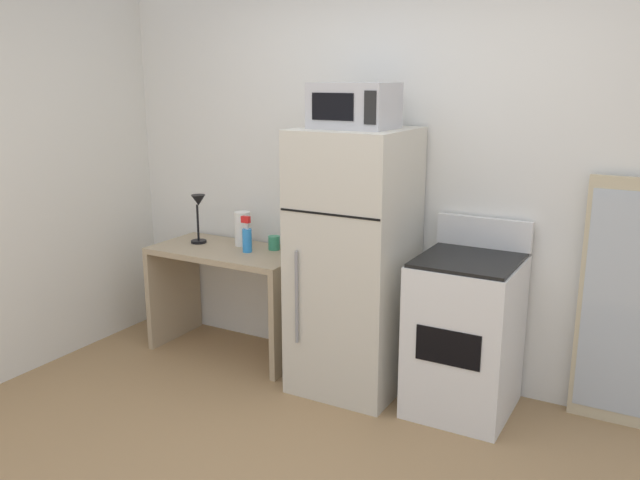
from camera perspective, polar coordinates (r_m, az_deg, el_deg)
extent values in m
cube|color=white|center=(4.23, 7.75, 5.51)|extent=(5.00, 0.10, 2.60)
cube|color=tan|center=(4.62, -7.82, -1.01)|extent=(1.08, 0.55, 0.04)
cube|color=tan|center=(5.04, -12.43, -4.36)|extent=(0.04, 0.55, 0.71)
cube|color=tan|center=(4.45, -2.26, -6.54)|extent=(0.04, 0.55, 0.71)
cylinder|color=black|center=(4.81, -10.38, -0.13)|extent=(0.11, 0.11, 0.02)
cylinder|color=black|center=(4.78, -10.45, 1.48)|extent=(0.02, 0.02, 0.26)
cone|color=black|center=(4.72, -10.41, 3.39)|extent=(0.10, 0.10, 0.08)
cylinder|color=#2D8CEA|center=(4.50, -6.28, -0.04)|extent=(0.06, 0.06, 0.16)
cylinder|color=white|center=(4.48, -6.32, 1.23)|extent=(0.02, 0.02, 0.04)
cube|color=red|center=(4.46, -6.41, 1.77)|extent=(0.06, 0.03, 0.04)
cylinder|color=white|center=(4.67, -6.68, 0.97)|extent=(0.11, 0.11, 0.24)
cylinder|color=#338C66|center=(4.55, -3.96, -0.25)|extent=(0.08, 0.08, 0.09)
cube|color=beige|center=(4.05, 2.93, -1.88)|extent=(0.64, 0.65, 1.61)
cube|color=black|center=(3.69, 0.74, 2.21)|extent=(0.63, 0.00, 0.01)
cylinder|color=gray|center=(3.91, -2.03, -4.95)|extent=(0.02, 0.02, 0.57)
cube|color=#B7B7BC|center=(3.89, 2.97, 11.46)|extent=(0.46, 0.34, 0.26)
cube|color=black|center=(3.75, 1.08, 11.39)|extent=(0.26, 0.01, 0.15)
cube|color=black|center=(3.65, 4.33, 11.27)|extent=(0.07, 0.01, 0.18)
cube|color=white|center=(3.95, 12.31, -8.12)|extent=(0.56, 0.60, 0.90)
cube|color=black|center=(3.80, 12.67, -1.68)|extent=(0.54, 0.58, 0.02)
cube|color=white|center=(4.04, 13.89, 0.63)|extent=(0.56, 0.04, 0.18)
cube|color=black|center=(3.67, 10.92, -9.08)|extent=(0.36, 0.01, 0.20)
cube|color=#C6B793|center=(3.98, 24.41, -5.07)|extent=(0.44, 0.03, 1.40)
cube|color=#B2BCC6|center=(3.97, 24.39, -5.15)|extent=(0.39, 0.00, 1.26)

